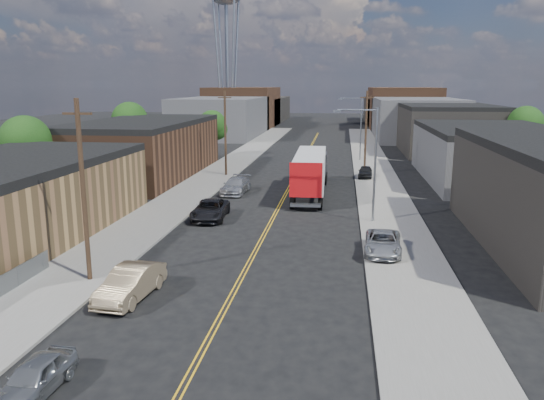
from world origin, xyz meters
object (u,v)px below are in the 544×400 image
(car_left_a, at_px, (35,377))
(car_right_lot_c, at_px, (365,172))
(car_left_b, at_px, (131,283))
(car_right_lot_a, at_px, (383,243))
(car_left_d, at_px, (236,186))
(car_left_c, at_px, (210,210))
(semi_truck, at_px, (311,169))

(car_left_a, bearing_deg, car_right_lot_c, 76.60)
(car_left_b, bearing_deg, car_right_lot_c, 76.32)
(car_left_b, bearing_deg, car_right_lot_a, 39.61)
(car_left_a, relative_size, car_right_lot_c, 0.97)
(car_left_d, height_order, car_right_lot_a, car_left_d)
(car_right_lot_c, bearing_deg, car_left_b, -105.21)
(car_left_b, xyz_separation_m, car_right_lot_a, (13.20, 8.86, 0.00))
(car_left_b, height_order, car_left_c, car_left_b)
(car_left_c, distance_m, car_right_lot_c, 24.72)
(semi_truck, xyz_separation_m, car_left_c, (-7.47, -11.49, -1.65))
(semi_truck, relative_size, car_left_b, 3.24)
(semi_truck, bearing_deg, car_left_d, -173.49)
(car_left_a, xyz_separation_m, car_left_b, (0.00, 8.61, 0.18))
(car_right_lot_a, bearing_deg, semi_truck, 110.58)
(car_left_d, bearing_deg, car_right_lot_a, -50.57)
(car_right_lot_a, bearing_deg, car_left_b, -142.20)
(semi_truck, height_order, car_right_lot_a, semi_truck)
(car_left_b, bearing_deg, car_left_c, 95.74)
(semi_truck, xyz_separation_m, car_left_b, (-7.47, -28.02, -1.59))
(car_left_a, bearing_deg, car_left_c, 92.60)
(semi_truck, bearing_deg, car_right_lot_a, -74.61)
(car_left_b, relative_size, car_right_lot_a, 1.03)
(car_right_lot_a, bearing_deg, car_left_c, 153.77)
(semi_truck, xyz_separation_m, car_left_a, (-7.47, -36.63, -1.78))
(car_left_a, bearing_deg, car_left_d, 92.60)
(semi_truck, height_order, car_left_a, semi_truck)
(car_left_c, height_order, car_right_lot_a, car_left_c)
(car_left_a, relative_size, car_right_lot_a, 0.77)
(car_right_lot_c, bearing_deg, semi_truck, -117.12)
(car_left_b, relative_size, car_right_lot_c, 1.29)
(car_left_b, bearing_deg, semi_truck, 80.82)
(car_right_lot_a, height_order, car_right_lot_c, car_right_lot_a)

